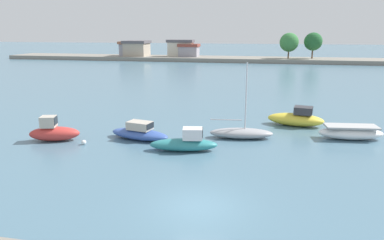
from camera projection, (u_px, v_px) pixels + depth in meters
The scene contains 9 objects.
ground_plane at pixel (199, 207), 16.80m from camera, with size 400.00×400.00×0.00m, color slate.
moored_boat_0 at pixel (54, 132), 26.64m from camera, with size 3.87×2.32×1.85m.
moored_boat_1 at pixel (140, 133), 27.02m from camera, with size 4.97×2.65×1.35m.
moored_boat_2 at pixel (185, 143), 24.43m from camera, with size 4.74×2.12×1.58m.
moored_boat_3 at pixel (241, 133), 27.30m from camera, with size 4.88×2.11×5.69m.
moored_boat_4 at pixel (296, 118), 30.82m from camera, with size 4.91×2.58×1.67m.
moored_boat_5 at pixel (351, 133), 27.05m from camera, with size 4.86×2.25×1.04m.
mooring_buoy_0 at pixel (84, 142), 25.80m from camera, with size 0.34×0.34×0.34m, color white.
distant_shoreline at pixel (253, 55), 92.29m from camera, with size 135.25×10.60×7.30m.
Camera 1 is at (2.81, -15.06, 7.97)m, focal length 33.93 mm.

